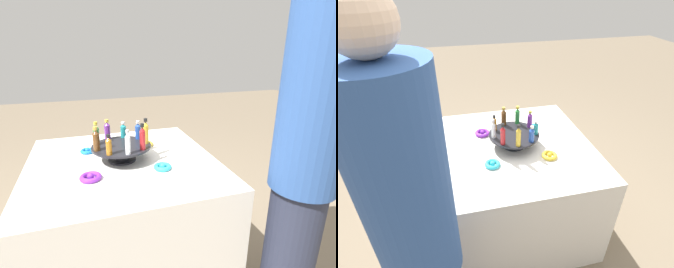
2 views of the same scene
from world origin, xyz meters
The scene contains 17 objects.
ground_plane centered at (0.00, 0.00, 0.00)m, with size 12.00×12.00×0.00m, color #756651.
party_table centered at (0.00, 0.00, 0.36)m, with size 1.05×1.05×0.73m.
display_stand centered at (0.00, 0.00, 0.79)m, with size 0.34×0.34×0.09m.
bottle_purple centered at (-0.06, 0.13, 0.88)m, with size 0.03×0.03×0.12m.
bottle_green centered at (-0.13, 0.06, 0.88)m, with size 0.03×0.03×0.13m.
bottle_brown centered at (-0.14, -0.04, 0.88)m, with size 0.04×0.04×0.13m.
bottle_amber centered at (-0.08, -0.12, 0.87)m, with size 0.03×0.03×0.11m.
bottle_clear centered at (0.02, -0.14, 0.88)m, with size 0.03×0.03×0.13m.
bottle_red centered at (0.10, -0.10, 0.89)m, with size 0.03×0.03×0.15m.
bottle_gold centered at (0.14, -0.01, 0.89)m, with size 0.03×0.03×0.15m.
bottle_blue centered at (0.11, 0.08, 0.87)m, with size 0.03×0.03×0.11m.
bottle_teal centered at (0.03, 0.14, 0.86)m, with size 0.03×0.03×0.10m.
ribbon_bow_purple centered at (-0.18, -0.19, 0.74)m, with size 0.11×0.11×0.03m.
ribbon_bow_teal centered at (0.19, -0.18, 0.74)m, with size 0.10×0.10×0.03m.
ribbon_bow_gold centered at (0.18, 0.19, 0.74)m, with size 0.10×0.10×0.03m.
ribbon_bow_blue centered at (-0.19, 0.18, 0.74)m, with size 0.09×0.09×0.03m.
person_figure centered at (0.75, -0.56, 0.88)m, with size 0.29×0.29×1.73m.
Camera 1 is at (-0.17, -1.40, 1.34)m, focal length 28.00 mm.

